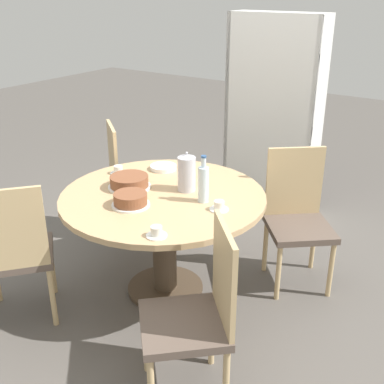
# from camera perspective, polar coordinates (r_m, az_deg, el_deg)

# --- Properties ---
(ground_plane) EXTENTS (14.00, 14.00, 0.00)m
(ground_plane) POSITION_cam_1_polar(r_m,az_deg,el_deg) (3.44, -3.16, -11.44)
(ground_plane) COLOR #56514C
(dining_table) EXTENTS (1.32, 1.32, 0.73)m
(dining_table) POSITION_cam_1_polar(r_m,az_deg,el_deg) (3.15, -3.39, -2.77)
(dining_table) COLOR #473828
(dining_table) RESTS_ON ground_plane
(chair_a) EXTENTS (0.59, 0.59, 0.95)m
(chair_a) POSITION_cam_1_polar(r_m,az_deg,el_deg) (2.41, 0.62, -14.07)
(chair_a) COLOR tan
(chair_a) RESTS_ON ground_plane
(chair_b) EXTENTS (0.59, 0.59, 0.95)m
(chair_b) POSITION_cam_1_polar(r_m,az_deg,el_deg) (3.40, 12.38, -2.76)
(chair_b) COLOR tan
(chair_b) RESTS_ON ground_plane
(chair_c) EXTENTS (0.59, 0.59, 0.95)m
(chair_c) POSITION_cam_1_polar(r_m,az_deg,el_deg) (4.00, -7.34, 1.70)
(chair_c) COLOR tan
(chair_c) RESTS_ON ground_plane
(chair_d) EXTENTS (0.59, 0.59, 0.95)m
(chair_d) POSITION_cam_1_polar(r_m,az_deg,el_deg) (3.09, -20.17, -6.56)
(chair_d) COLOR tan
(chair_d) RESTS_ON ground_plane
(bookshelf) EXTENTS (0.84, 0.28, 1.76)m
(bookshelf) POSITION_cam_1_polar(r_m,az_deg,el_deg) (4.39, 9.46, 8.34)
(bookshelf) COLOR silver
(bookshelf) RESTS_ON ground_plane
(coffee_pot) EXTENTS (0.12, 0.12, 0.26)m
(coffee_pot) POSITION_cam_1_polar(r_m,az_deg,el_deg) (3.09, -0.64, 2.30)
(coffee_pot) COLOR silver
(coffee_pot) RESTS_ON dining_table
(water_bottle) EXTENTS (0.07, 0.07, 0.30)m
(water_bottle) POSITION_cam_1_polar(r_m,az_deg,el_deg) (2.93, 1.36, 1.05)
(water_bottle) COLOR silver
(water_bottle) RESTS_ON dining_table
(cake_main) EXTENTS (0.28, 0.28, 0.08)m
(cake_main) POSITION_cam_1_polar(r_m,az_deg,el_deg) (3.19, -7.44, 1.19)
(cake_main) COLOR white
(cake_main) RESTS_ON dining_table
(cake_second) EXTENTS (0.23, 0.23, 0.08)m
(cake_second) POSITION_cam_1_polar(r_m,az_deg,el_deg) (2.93, -7.30, -0.92)
(cake_second) COLOR white
(cake_second) RESTS_ON dining_table
(cup_a) EXTENTS (0.11, 0.11, 0.06)m
(cup_a) POSITION_cam_1_polar(r_m,az_deg,el_deg) (3.44, -8.73, 2.53)
(cup_a) COLOR white
(cup_a) RESTS_ON dining_table
(cup_b) EXTENTS (0.11, 0.11, 0.06)m
(cup_b) POSITION_cam_1_polar(r_m,az_deg,el_deg) (2.86, 3.23, -1.72)
(cup_b) COLOR white
(cup_b) RESTS_ON dining_table
(cup_c) EXTENTS (0.11, 0.11, 0.06)m
(cup_c) POSITION_cam_1_polar(r_m,az_deg,el_deg) (2.57, -4.23, -4.80)
(cup_c) COLOR white
(cup_c) RESTS_ON dining_table
(plate_stack) EXTENTS (0.19, 0.19, 0.03)m
(plate_stack) POSITION_cam_1_polar(r_m,az_deg,el_deg) (3.49, -3.42, 2.94)
(plate_stack) COLOR white
(plate_stack) RESTS_ON dining_table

